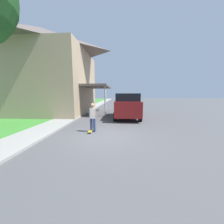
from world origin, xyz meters
name	(u,v)px	position (x,y,z in m)	size (l,w,h in m)	color
ground_plane	(103,136)	(0.00, 0.00, 0.00)	(120.00, 120.00, 0.00)	#49494C
lawn	(34,114)	(-8.00, 6.00, 0.04)	(10.00, 80.00, 0.08)	#387F2D
sidewalk	(76,115)	(-3.60, 6.00, 0.05)	(1.80, 80.00, 0.10)	gray
house	(43,70)	(-7.65, 7.54, 4.70)	(12.65, 8.97, 8.93)	tan
suv_parked	(127,105)	(1.42, 4.90, 1.16)	(2.18, 4.44, 2.14)	maroon
car_down_street	(122,101)	(1.15, 20.07, 0.68)	(1.96, 4.45, 1.38)	#B7B7BC
skateboarder	(93,116)	(-0.65, 0.62, 0.88)	(0.41, 0.21, 1.60)	navy
skateboard	(91,130)	(-0.76, 0.61, 0.08)	(0.21, 0.78, 0.10)	#A89323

